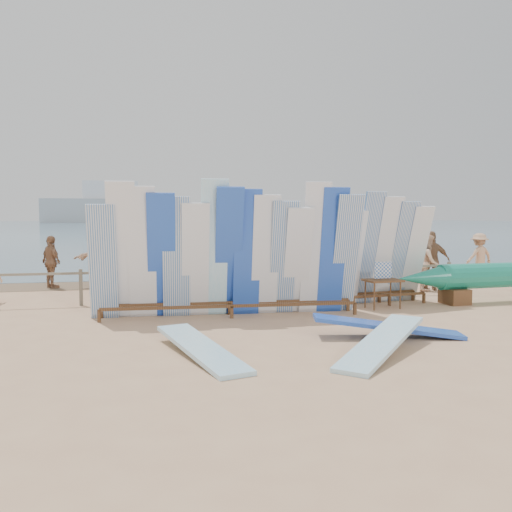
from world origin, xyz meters
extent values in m
plane|color=tan|center=(0.00, 0.00, 0.00)|extent=(160.00, 160.00, 0.00)
cube|color=slate|center=(0.00, 128.00, 0.00)|extent=(320.00, 240.00, 0.02)
cube|color=brown|center=(0.00, 7.20, 0.00)|extent=(40.00, 2.60, 0.01)
cube|color=#999EA3|center=(-12.00, 180.00, 4.02)|extent=(45.00, 8.00, 8.00)
cube|color=silver|center=(-12.00, 180.00, 11.02)|extent=(18.00, 6.00, 6.00)
cube|color=gray|center=(0.00, 3.00, 0.80)|extent=(12.00, 0.06, 0.06)
cube|color=gray|center=(-4.00, 3.00, 0.45)|extent=(0.08, 0.08, 0.90)
cube|color=gray|center=(-2.00, 3.00, 0.45)|extent=(0.08, 0.08, 0.90)
cube|color=gray|center=(0.00, 3.00, 0.45)|extent=(0.08, 0.08, 0.90)
cube|color=gray|center=(2.00, 3.00, 0.45)|extent=(0.08, 0.08, 0.90)
cube|color=gray|center=(4.00, 3.00, 0.45)|extent=(0.08, 0.08, 0.90)
cube|color=gray|center=(6.00, 3.00, 0.45)|extent=(0.08, 0.08, 0.90)
cube|color=brown|center=(-0.66, 0.58, 0.27)|extent=(5.53, 0.34, 0.06)
cube|color=brown|center=(-0.63, 1.04, 0.27)|extent=(5.53, 0.34, 0.06)
cube|color=silver|center=(-3.34, 0.95, 1.22)|extent=(0.62, 0.65, 2.44)
cube|color=white|center=(-2.93, 0.93, 1.46)|extent=(0.62, 0.84, 2.91)
cube|color=white|center=(-2.53, 0.91, 1.41)|extent=(0.62, 0.76, 2.82)
cube|color=blue|center=(-2.12, 0.89, 1.34)|extent=(0.63, 0.85, 2.68)
cube|color=silver|center=(-1.81, 0.87, 1.30)|extent=(0.62, 0.67, 2.61)
cube|color=white|center=(-1.40, 0.85, 1.24)|extent=(0.62, 0.75, 2.48)
cube|color=#97D9F2|center=(-1.00, 0.83, 1.49)|extent=(0.62, 0.79, 2.98)
cube|color=blue|center=(-0.68, 0.81, 1.41)|extent=(0.63, 0.99, 2.81)
cube|color=blue|center=(-0.28, 0.79, 1.39)|extent=(0.62, 0.66, 2.78)
cube|color=white|center=(0.13, 0.77, 1.33)|extent=(0.62, 0.70, 2.66)
cube|color=silver|center=(0.53, 0.75, 1.26)|extent=(0.62, 0.79, 2.53)
cube|color=white|center=(0.85, 0.73, 1.19)|extent=(0.63, 0.88, 2.39)
cube|color=white|center=(1.25, 0.71, 1.47)|extent=(0.62, 0.69, 2.94)
cube|color=blue|center=(1.66, 0.69, 1.42)|extent=(0.62, 0.69, 2.83)
cube|color=silver|center=(1.97, 0.68, 1.34)|extent=(0.63, 0.87, 2.68)
cube|color=brown|center=(3.43, 1.44, 0.25)|extent=(2.02, 0.33, 0.06)
cube|color=brown|center=(3.37, 1.89, 0.25)|extent=(2.02, 0.33, 0.06)
cube|color=white|center=(2.46, 1.54, 1.17)|extent=(0.64, 0.67, 2.33)
cube|color=silver|center=(2.93, 1.60, 1.39)|extent=(0.66, 0.83, 2.79)
cube|color=white|center=(3.41, 1.67, 1.34)|extent=(0.66, 0.85, 2.67)
cube|color=silver|center=(3.89, 1.73, 1.28)|extent=(0.66, 0.87, 2.56)
cube|color=white|center=(4.28, 1.78, 1.22)|extent=(0.66, 0.88, 2.45)
cube|color=brown|center=(5.12, 1.28, 0.19)|extent=(0.58, 0.68, 0.39)
cone|color=#198C6F|center=(4.15, 1.21, 0.69)|extent=(1.33, 0.69, 0.60)
cube|color=brown|center=(3.07, 1.08, 0.67)|extent=(0.89, 0.66, 0.05)
cube|color=white|center=(3.07, 1.08, 0.92)|extent=(0.44, 0.07, 0.39)
cube|color=#97D9F2|center=(1.15, -2.97, 0.00)|extent=(2.28, 2.31, 0.42)
cube|color=blue|center=(1.81, -1.82, 0.00)|extent=(2.75, 1.15, 0.40)
cube|color=#97D9F2|center=(-1.65, -2.43, 0.00)|extent=(1.28, 2.75, 0.26)
cube|color=red|center=(1.47, 3.95, 0.34)|extent=(0.66, 0.61, 0.05)
cube|color=red|center=(1.42, 4.20, 0.63)|extent=(0.60, 0.26, 0.58)
cube|color=red|center=(0.87, 4.18, 0.30)|extent=(0.55, 0.51, 0.05)
cube|color=red|center=(0.85, 4.40, 0.55)|extent=(0.52, 0.20, 0.51)
cube|color=red|center=(2.27, 3.93, 0.53)|extent=(0.54, 0.78, 0.53)
cube|color=red|center=(2.31, 4.21, 0.86)|extent=(0.45, 0.23, 0.33)
imported|color=tan|center=(4.13, 5.82, 0.86)|extent=(0.65, 1.18, 1.73)
imported|color=#8C6042|center=(4.04, 5.13, 0.82)|extent=(0.48, 0.66, 1.63)
imported|color=tan|center=(8.97, 5.92, 0.80)|extent=(1.09, 0.58, 1.61)
imported|color=#8C6042|center=(-0.69, 5.53, 0.83)|extent=(0.79, 1.06, 1.67)
imported|color=#8C6042|center=(-5.21, 6.53, 0.80)|extent=(0.89, 1.00, 1.61)
imported|color=#8C6042|center=(5.88, 3.72, 0.88)|extent=(1.12, 0.75, 1.76)
imported|color=tan|center=(-1.15, 5.75, 0.90)|extent=(1.05, 1.23, 1.79)
imported|color=tan|center=(1.01, 5.17, 0.79)|extent=(0.81, 0.81, 1.59)
imported|color=beige|center=(5.73, 3.68, 0.84)|extent=(0.75, 0.90, 1.67)
imported|color=#8C6042|center=(-3.22, 5.74, 0.91)|extent=(0.73, 0.51, 1.82)
imported|color=beige|center=(-3.76, 6.54, 0.86)|extent=(1.62, 0.62, 1.71)
imported|color=beige|center=(-0.11, 6.21, 0.80)|extent=(1.29, 1.47, 1.60)
imported|color=beige|center=(-2.98, 3.60, 0.90)|extent=(0.85, 0.96, 1.80)
camera|label=1|loc=(-2.56, -10.79, 2.19)|focal=38.00mm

